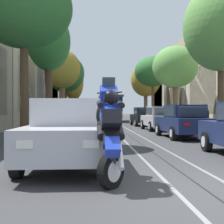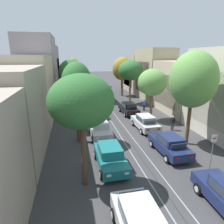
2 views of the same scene
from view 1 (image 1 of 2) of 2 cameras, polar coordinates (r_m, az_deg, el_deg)
name	(u,v)px [view 1 (image 1 of 2)]	position (r m, az deg, el deg)	size (l,w,h in m)	color
ground_plane	(118,128)	(23.16, 1.16, -2.97)	(160.00, 160.00, 0.00)	#38383A
trolley_track_rails	(116,126)	(25.67, 0.71, -2.64)	(1.14, 53.27, 0.01)	gray
building_facade_left	(6,78)	(29.88, -19.35, 6.03)	(5.86, 44.97, 10.69)	gray
parked_car_silver_near_left	(68,132)	(7.40, -8.26, -3.75)	(2.02, 4.37, 1.58)	#B7B7BC
parked_car_teal_second_left	(77,122)	(13.42, -6.58, -1.93)	(2.05, 4.38, 1.58)	#196B70
parked_car_silver_mid_left	(83,119)	(18.96, -5.42, -1.28)	(2.02, 4.37, 1.58)	#B7B7BC
parked_car_teal_fourth_left	(85,117)	(24.66, -5.03, -0.92)	(2.02, 4.37, 1.58)	#196B70
parked_car_black_fifth_left	(87,116)	(29.78, -4.64, -0.71)	(2.07, 4.39, 1.58)	black
parked_car_orange_sixth_left	(90,115)	(35.77, -4.18, -0.54)	(2.08, 4.39, 1.58)	orange
parked_car_silver_far_left	(89,114)	(40.86, -4.40, -0.44)	(2.09, 4.40, 1.58)	#B7B7BC
parked_car_navy_second_right	(183,121)	(14.96, 13.32, -1.71)	(2.08, 4.39, 1.58)	#19234C
parked_car_silver_mid_right	(160,118)	(20.37, 8.98, -1.18)	(2.07, 4.39, 1.58)	#B7B7BC
parked_car_black_fourth_right	(144,116)	(26.22, 6.02, -0.85)	(2.07, 4.39, 1.58)	black
street_tree_kerb_left_near	(24,9)	(12.67, -16.23, 18.13)	(3.70, 3.10, 6.78)	#4C3826
street_tree_kerb_left_second	(49,43)	(18.83, -11.87, 12.63)	(2.60, 2.79, 7.22)	#4C3826
street_tree_kerb_left_mid	(62,70)	(26.23, -9.38, 7.80)	(3.08, 2.50, 6.52)	brown
street_tree_kerb_left_fourth	(65,74)	(32.32, -8.80, 7.15)	(3.98, 3.37, 7.21)	#4C3826
street_tree_kerb_left_far	(73,82)	(38.89, -7.28, 5.63)	(2.57, 2.59, 7.34)	brown
street_tree_kerb_right_second	(221,27)	(17.65, 19.81, 14.79)	(3.97, 3.78, 8.12)	brown
street_tree_kerb_right_mid	(175,67)	(23.81, 11.81, 8.22)	(3.47, 3.13, 6.25)	brown
street_tree_kerb_right_fourth	(153,72)	(32.64, 7.71, 7.53)	(3.91, 3.79, 7.07)	brown
street_tree_kerb_right_far	(146,80)	(39.22, 6.37, 6.02)	(3.84, 3.38, 7.46)	brown
cable_car_trolley	(109,108)	(36.02, -0.49, 0.84)	(2.62, 9.14, 3.28)	navy
motorcycle_with_rider	(110,127)	(5.40, -0.42, -2.93)	(0.49, 1.77, 1.95)	black
pedestrian_on_left_pavement	(171,115)	(27.93, 11.06, -0.49)	(0.55, 0.41, 1.66)	black
pedestrian_on_right_pavement	(205,117)	(20.33, 17.11, -0.88)	(0.55, 0.39, 1.61)	#4C4233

